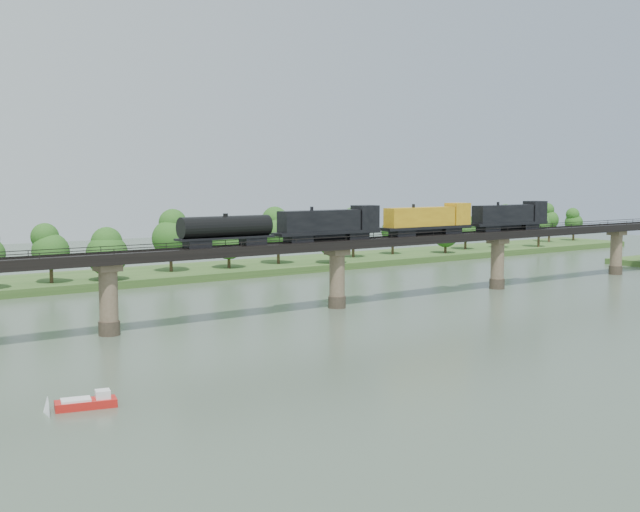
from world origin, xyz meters
TOP-DOWN VIEW (x-y plane):
  - ground at (0.00, 0.00)m, footprint 400.00×400.00m
  - far_bank at (0.00, 85.00)m, footprint 300.00×24.00m
  - bridge at (0.00, 30.00)m, footprint 236.00×30.00m
  - bridge_superstructure at (0.00, 30.00)m, footprint 220.00×4.90m
  - far_treeline at (-8.21, 80.52)m, footprint 289.06×17.54m
  - freight_train at (13.20, 30.00)m, footprint 82.58×3.22m
  - motorboat at (-55.30, -2.91)m, footprint 5.98×3.36m

SIDE VIEW (x-z plane):
  - ground at x=0.00m, z-range 0.00..0.00m
  - motorboat at x=-55.30m, z-range -0.25..1.33m
  - far_bank at x=0.00m, z-range 0.00..1.60m
  - bridge at x=0.00m, z-range -0.29..11.21m
  - far_treeline at x=-8.21m, z-range 2.03..15.63m
  - bridge_superstructure at x=0.00m, z-range 11.42..12.17m
  - freight_train at x=13.20m, z-range 11.37..17.06m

